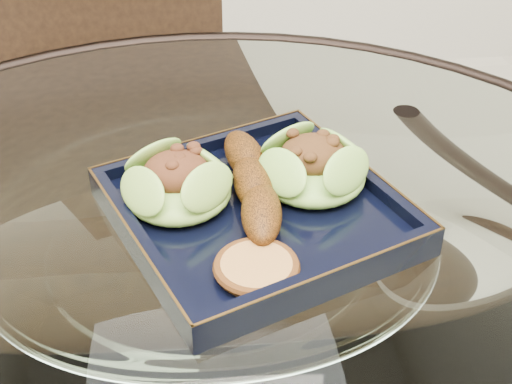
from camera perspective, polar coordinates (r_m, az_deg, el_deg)
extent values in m
cylinder|color=white|center=(0.71, -3.59, -5.96)|extent=(1.10, 1.10, 0.01)
torus|color=black|center=(0.71, -3.59, -5.96)|extent=(1.13, 1.13, 0.02)
cylinder|color=black|center=(1.21, 9.69, -9.67)|extent=(0.04, 0.04, 0.75)
cylinder|color=black|center=(1.20, -17.50, -11.56)|extent=(0.04, 0.04, 0.75)
cube|color=black|center=(1.26, -10.46, -0.66)|extent=(0.48, 0.48, 0.04)
cube|color=black|center=(1.30, -12.34, 14.69)|extent=(0.42, 0.07, 0.48)
cylinder|color=black|center=(1.31, -0.19, -13.72)|extent=(0.03, 0.03, 0.47)
cylinder|color=black|center=(1.58, -16.73, -5.07)|extent=(0.03, 0.03, 0.47)
cylinder|color=black|center=(1.57, -2.99, -3.44)|extent=(0.03, 0.03, 0.47)
cube|color=black|center=(0.75, 0.00, -1.88)|extent=(0.35, 0.35, 0.02)
ellipsoid|color=#5A972B|center=(0.74, -6.28, 0.45)|extent=(0.13, 0.13, 0.04)
ellipsoid|color=#579E2E|center=(0.76, 4.58, 1.80)|extent=(0.13, 0.13, 0.04)
ellipsoid|color=#63310A|center=(0.75, -0.26, 0.75)|extent=(0.05, 0.19, 0.04)
cylinder|color=#AF763A|center=(0.66, 0.04, -6.13)|extent=(0.08, 0.08, 0.01)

